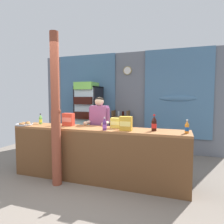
# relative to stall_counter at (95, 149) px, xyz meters

# --- Properties ---
(ground_plane) EXTENTS (7.31, 7.31, 0.00)m
(ground_plane) POSITION_rel_stall_counter_xyz_m (-0.08, 0.71, -0.61)
(ground_plane) COLOR slate
(back_wall_curtained) EXTENTS (5.33, 0.22, 2.85)m
(back_wall_curtained) POSITION_rel_stall_counter_xyz_m (-0.06, 2.44, 0.85)
(back_wall_curtained) COLOR slate
(back_wall_curtained) RESTS_ON ground
(stall_counter) EXTENTS (3.32, 0.59, 0.99)m
(stall_counter) POSITION_rel_stall_counter_xyz_m (0.00, 0.00, 0.00)
(stall_counter) COLOR #935B33
(stall_counter) RESTS_ON ground
(timber_post) EXTENTS (0.19, 0.16, 2.68)m
(timber_post) POSITION_rel_stall_counter_xyz_m (-0.61, -0.30, 0.67)
(timber_post) COLOR brown
(timber_post) RESTS_ON ground
(drink_fridge) EXTENTS (0.65, 0.74, 1.97)m
(drink_fridge) POSITION_rel_stall_counter_xyz_m (-1.02, 1.88, 0.46)
(drink_fridge) COLOR black
(drink_fridge) RESTS_ON ground
(bottle_shelf_rack) EXTENTS (0.48, 0.28, 1.18)m
(bottle_shelf_rack) POSITION_rel_stall_counter_xyz_m (-0.14, 2.18, 0.01)
(bottle_shelf_rack) COLOR brown
(bottle_shelf_rack) RESTS_ON ground
(plastic_lawn_chair) EXTENTS (0.48, 0.48, 0.86)m
(plastic_lawn_chair) POSITION_rel_stall_counter_xyz_m (1.07, 1.29, -0.12)
(plastic_lawn_chair) COLOR #3884D6
(plastic_lawn_chair) RESTS_ON ground
(shopkeeper) EXTENTS (0.48, 0.42, 1.56)m
(shopkeeper) POSITION_rel_stall_counter_xyz_m (-0.17, 0.63, 0.37)
(shopkeeper) COLOR #28282D
(shopkeeper) RESTS_ON ground
(soda_bottle_cola) EXTENTS (0.09, 0.09, 0.28)m
(soda_bottle_cola) POSITION_rel_stall_counter_xyz_m (1.05, 0.13, 0.50)
(soda_bottle_cola) COLOR black
(soda_bottle_cola) RESTS_ON stall_counter
(soda_bottle_grape_soda) EXTENTS (0.07, 0.07, 0.23)m
(soda_bottle_grape_soda) POSITION_rel_stall_counter_xyz_m (0.23, -0.08, 0.48)
(soda_bottle_grape_soda) COLOR #56286B
(soda_bottle_grape_soda) RESTS_ON stall_counter
(soda_bottle_orange_soda) EXTENTS (0.07, 0.07, 0.22)m
(soda_bottle_orange_soda) POSITION_rel_stall_counter_xyz_m (1.57, 0.07, 0.47)
(soda_bottle_orange_soda) COLOR orange
(soda_bottle_orange_soda) RESTS_ON stall_counter
(soda_bottle_lime_soda) EXTENTS (0.06, 0.06, 0.22)m
(soda_bottle_lime_soda) POSITION_rel_stall_counter_xyz_m (-1.34, 0.22, 0.48)
(soda_bottle_lime_soda) COLOR #75C64C
(soda_bottle_lime_soda) RESTS_ON stall_counter
(soda_bottle_iced_tea) EXTENTS (0.07, 0.07, 0.22)m
(soda_bottle_iced_tea) POSITION_rel_stall_counter_xyz_m (-0.93, 0.08, 0.48)
(soda_bottle_iced_tea) COLOR brown
(soda_bottle_iced_tea) RESTS_ON stall_counter
(snack_box_crackers) EXTENTS (0.23, 0.13, 0.25)m
(snack_box_crackers) POSITION_rel_stall_counter_xyz_m (-0.66, 0.19, 0.51)
(snack_box_crackers) COLOR #E5422D
(snack_box_crackers) RESTS_ON stall_counter
(snack_box_choco_powder) EXTENTS (0.21, 0.11, 0.24)m
(snack_box_choco_powder) POSITION_rel_stall_counter_xyz_m (0.59, 0.00, 0.50)
(snack_box_choco_powder) COLOR gold
(snack_box_choco_powder) RESTS_ON stall_counter
(snack_box_instant_noodle) EXTENTS (0.23, 0.11, 0.19)m
(snack_box_instant_noodle) POSITION_rel_stall_counter_xyz_m (0.35, 0.23, 0.47)
(snack_box_instant_noodle) COLOR #EAD14C
(snack_box_instant_noodle) RESTS_ON stall_counter
(pastry_tray) EXTENTS (0.34, 0.34, 0.07)m
(pastry_tray) POSITION_rel_stall_counter_xyz_m (-1.54, -0.03, 0.40)
(pastry_tray) COLOR #BCBCC1
(pastry_tray) RESTS_ON stall_counter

